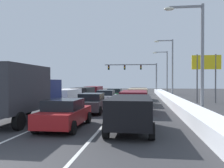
% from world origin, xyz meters
% --- Properties ---
extents(ground_plane, '(120.00, 120.00, 0.00)m').
position_xyz_m(ground_plane, '(0.00, 18.07, 0.00)').
color(ground_plane, '#333335').
extents(lane_stripe_between_right_lane_and_center_lane, '(0.14, 49.69, 0.01)m').
position_xyz_m(lane_stripe_between_right_lane_and_center_lane, '(1.70, 22.59, 0.00)').
color(lane_stripe_between_right_lane_and_center_lane, silver).
rests_on(lane_stripe_between_right_lane_and_center_lane, ground).
extents(lane_stripe_between_center_lane_and_left_lane, '(0.14, 49.69, 0.01)m').
position_xyz_m(lane_stripe_between_center_lane_and_left_lane, '(-1.70, 22.59, 0.00)').
color(lane_stripe_between_center_lane_and_left_lane, silver).
rests_on(lane_stripe_between_center_lane_and_left_lane, ground).
extents(snow_bank_right_shoulder, '(1.43, 49.69, 0.77)m').
position_xyz_m(snow_bank_right_shoulder, '(7.00, 22.59, 0.38)').
color(snow_bank_right_shoulder, white).
rests_on(snow_bank_right_shoulder, ground).
extents(snow_bank_left_shoulder, '(2.15, 49.69, 0.89)m').
position_xyz_m(snow_bank_left_shoulder, '(-7.00, 22.59, 0.44)').
color(snow_bank_left_shoulder, white).
rests_on(snow_bank_left_shoulder, ground).
extents(suv_black_right_lane_nearest, '(2.16, 4.90, 1.67)m').
position_xyz_m(suv_black_right_lane_nearest, '(3.26, 6.25, 1.02)').
color(suv_black_right_lane_nearest, black).
rests_on(suv_black_right_lane_nearest, ground).
extents(suv_maroon_right_lane_second, '(2.16, 4.90, 1.67)m').
position_xyz_m(suv_maroon_right_lane_second, '(3.17, 13.48, 1.02)').
color(suv_maroon_right_lane_second, maroon).
rests_on(suv_maroon_right_lane_second, ground).
extents(suv_tan_right_lane_third, '(2.16, 4.90, 1.67)m').
position_xyz_m(suv_tan_right_lane_third, '(3.32, 19.97, 1.02)').
color(suv_tan_right_lane_third, '#937F60').
rests_on(suv_tan_right_lane_third, ground).
extents(suv_gray_right_lane_fourth, '(2.16, 4.90, 1.67)m').
position_xyz_m(suv_gray_right_lane_fourth, '(3.31, 26.54, 1.02)').
color(suv_gray_right_lane_fourth, slate).
rests_on(suv_gray_right_lane_fourth, ground).
extents(sedan_red_center_lane_nearest, '(2.00, 4.50, 1.51)m').
position_xyz_m(sedan_red_center_lane_nearest, '(-0.19, 6.58, 0.76)').
color(sedan_red_center_lane_nearest, maroon).
rests_on(sedan_red_center_lane_nearest, ground).
extents(sedan_charcoal_center_lane_second, '(2.00, 4.50, 1.51)m').
position_xyz_m(sedan_charcoal_center_lane_second, '(-0.08, 12.86, 0.76)').
color(sedan_charcoal_center_lane_second, '#38383D').
rests_on(sedan_charcoal_center_lane_second, ground).
extents(sedan_silver_center_lane_third, '(2.00, 4.50, 1.51)m').
position_xyz_m(sedan_silver_center_lane_third, '(-0.04, 19.68, 0.76)').
color(sedan_silver_center_lane_third, '#B7BABF').
rests_on(sedan_silver_center_lane_third, ground).
extents(sedan_green_center_lane_fourth, '(2.00, 4.50, 1.51)m').
position_xyz_m(sedan_green_center_lane_fourth, '(0.22, 25.45, 0.76)').
color(sedan_green_center_lane_fourth, '#1E5633').
rests_on(sedan_green_center_lane_fourth, ground).
extents(box_truck_left_lane_nearest, '(2.53, 7.20, 3.36)m').
position_xyz_m(box_truck_left_lane_nearest, '(-3.39, 8.15, 1.90)').
color(box_truck_left_lane_nearest, navy).
rests_on(box_truck_left_lane_nearest, ground).
extents(suv_white_left_lane_second, '(2.16, 4.90, 1.67)m').
position_xyz_m(suv_white_left_lane_second, '(-3.62, 17.08, 1.02)').
color(suv_white_left_lane_second, silver).
rests_on(suv_white_left_lane_second, ground).
extents(suv_black_left_lane_third, '(2.16, 4.90, 1.67)m').
position_xyz_m(suv_black_left_lane_third, '(-3.54, 23.75, 1.02)').
color(suv_black_left_lane_third, black).
rests_on(suv_black_left_lane_third, ground).
extents(suv_maroon_left_lane_fourth, '(2.16, 4.90, 1.67)m').
position_xyz_m(suv_maroon_left_lane_fourth, '(-3.62, 30.65, 1.02)').
color(suv_maroon_left_lane_fourth, maroon).
rests_on(suv_maroon_left_lane_fourth, ground).
extents(traffic_light_gantry, '(10.94, 0.47, 6.20)m').
position_xyz_m(traffic_light_gantry, '(2.77, 45.16, 4.74)').
color(traffic_light_gantry, slate).
rests_on(traffic_light_gantry, ground).
extents(street_lamp_right_near, '(2.66, 0.36, 7.63)m').
position_xyz_m(street_lamp_right_near, '(7.43, 11.29, 4.60)').
color(street_lamp_right_near, gray).
rests_on(street_lamp_right_near, ground).
extents(street_lamp_right_mid, '(2.66, 0.36, 8.38)m').
position_xyz_m(street_lamp_right_mid, '(7.63, 29.36, 5.00)').
color(street_lamp_right_mid, gray).
rests_on(street_lamp_right_mid, ground).
extents(street_lamp_right_far, '(2.66, 0.36, 7.83)m').
position_xyz_m(street_lamp_right_far, '(7.75, 38.40, 4.71)').
color(street_lamp_right_far, gray).
rests_on(street_lamp_right_far, ground).
extents(roadside_sign_right, '(3.20, 0.16, 5.50)m').
position_xyz_m(roadside_sign_right, '(10.95, 22.80, 4.02)').
color(roadside_sign_right, '#59595B').
rests_on(roadside_sign_right, ground).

